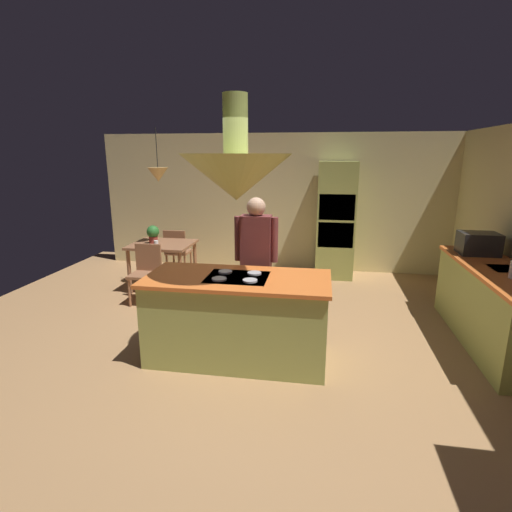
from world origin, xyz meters
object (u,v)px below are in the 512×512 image
at_px(dining_table, 163,250).
at_px(microwave_on_counter, 478,243).
at_px(chair_facing_island, 146,269).
at_px(kitchen_island, 238,318).
at_px(cup_on_table, 156,243).
at_px(oven_tower, 336,220).
at_px(chair_by_back_wall, 177,250).
at_px(potted_plant_on_table, 153,234).
at_px(person_at_island, 256,256).

height_order(dining_table, microwave_on_counter, microwave_on_counter).
height_order(dining_table, chair_facing_island, chair_facing_island).
bearing_deg(kitchen_island, cup_on_table, 132.20).
relative_size(oven_tower, chair_by_back_wall, 2.36).
xyz_separation_m(chair_facing_island, microwave_on_counter, (4.54, 0.01, 0.56)).
relative_size(kitchen_island, cup_on_table, 21.54).
bearing_deg(oven_tower, potted_plant_on_table, -157.78).
relative_size(person_at_island, chair_facing_island, 1.93).
distance_m(chair_by_back_wall, potted_plant_on_table, 0.83).
distance_m(kitchen_island, chair_by_back_wall, 3.23).
xyz_separation_m(oven_tower, cup_on_table, (-2.81, -1.36, -0.22)).
height_order(oven_tower, dining_table, oven_tower).
xyz_separation_m(kitchen_island, chair_by_back_wall, (-1.70, 2.75, 0.04)).
height_order(oven_tower, person_at_island, oven_tower).
height_order(kitchen_island, oven_tower, oven_tower).
bearing_deg(potted_plant_on_table, chair_facing_island, -78.10).
bearing_deg(chair_facing_island, dining_table, 90.00).
xyz_separation_m(chair_by_back_wall, microwave_on_counter, (4.54, -1.28, 0.56)).
distance_m(chair_facing_island, cup_on_table, 0.53).
xyz_separation_m(oven_tower, potted_plant_on_table, (-2.93, -1.19, -0.10)).
height_order(person_at_island, cup_on_table, person_at_island).
xyz_separation_m(dining_table, microwave_on_counter, (4.54, -0.63, 0.41)).
distance_m(oven_tower, cup_on_table, 3.13).
bearing_deg(oven_tower, kitchen_island, -108.74).
relative_size(dining_table, potted_plant_on_table, 3.24).
height_order(person_at_island, chair_facing_island, person_at_island).
bearing_deg(potted_plant_on_table, chair_by_back_wall, 79.83).
distance_m(kitchen_island, person_at_island, 0.88).
height_order(chair_by_back_wall, potted_plant_on_table, potted_plant_on_table).
height_order(kitchen_island, microwave_on_counter, microwave_on_counter).
bearing_deg(chair_facing_island, oven_tower, 32.57).
relative_size(person_at_island, microwave_on_counter, 3.65).
bearing_deg(chair_by_back_wall, oven_tower, -169.94).
bearing_deg(microwave_on_counter, person_at_island, -164.84).
bearing_deg(dining_table, chair_by_back_wall, 90.00).
distance_m(dining_table, chair_by_back_wall, 0.66).
bearing_deg(cup_on_table, kitchen_island, -47.80).
xyz_separation_m(oven_tower, microwave_on_counter, (1.74, -1.78, 0.03)).
height_order(chair_by_back_wall, cup_on_table, chair_by_back_wall).
xyz_separation_m(dining_table, chair_by_back_wall, (0.00, 0.65, -0.15)).
height_order(oven_tower, cup_on_table, oven_tower).
relative_size(dining_table, microwave_on_counter, 2.11).
height_order(oven_tower, chair_by_back_wall, oven_tower).
height_order(person_at_island, microwave_on_counter, person_at_island).
relative_size(chair_facing_island, potted_plant_on_table, 2.90).
bearing_deg(microwave_on_counter, oven_tower, 134.42).
relative_size(kitchen_island, potted_plant_on_table, 6.46).
bearing_deg(person_at_island, microwave_on_counter, 15.16).
relative_size(oven_tower, potted_plant_on_table, 6.85).
height_order(oven_tower, chair_facing_island, oven_tower).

